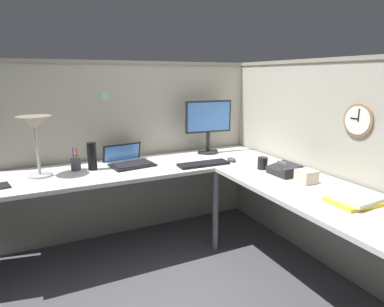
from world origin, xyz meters
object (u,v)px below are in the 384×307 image
keyboard (203,164)px  cell_phone (4,185)px  desk_lamp_dome (35,127)px  coffee_mug (263,163)px  monitor (208,123)px  tissue_box (306,176)px  thermos_flask (92,156)px  wall_clock (359,120)px  pen_cup (76,164)px  laptop (128,161)px  office_phone (285,170)px  book_stack (356,200)px  computer_mouse (231,160)px

keyboard → cell_phone: 1.46m
desk_lamp_dome → coffee_mug: (1.60, -0.55, -0.32)m
monitor → cell_phone: monitor is taller
tissue_box → cell_phone: bearing=156.4°
cell_phone → monitor: bearing=-4.9°
thermos_flask → desk_lamp_dome: bearing=-178.8°
coffee_mug → tissue_box: 0.41m
keyboard → cell_phone: (-1.46, 0.11, -0.01)m
monitor → cell_phone: 1.75m
wall_clock → monitor: bearing=111.3°
monitor → wall_clock: bearing=-68.7°
desk_lamp_dome → pen_cup: bearing=11.9°
desk_lamp_dome → wall_clock: bearing=-29.3°
thermos_flask → tissue_box: 1.61m
pen_cup → tissue_box: (1.40, -1.02, -0.01)m
laptop → office_phone: size_ratio=2.00×
book_stack → monitor: bearing=96.1°
keyboard → desk_lamp_dome: bearing=169.6°
cell_phone → tissue_box: 2.06m
keyboard → pen_cup: size_ratio=2.39×
laptop → computer_mouse: (0.83, -0.33, -0.01)m
laptop → pen_cup: pen_cup is taller
pen_cup → tissue_box: size_ratio=1.50×
desk_lamp_dome → thermos_flask: (0.38, 0.01, -0.25)m
book_stack → tissue_box: 0.41m
desk_lamp_dome → thermos_flask: 0.46m
pen_cup → office_phone: size_ratio=0.85×
laptop → keyboard: laptop is taller
cell_phone → tissue_box: bearing=-37.3°
laptop → keyboard: size_ratio=0.98×
cell_phone → coffee_mug: size_ratio=1.50×
office_phone → tissue_box: (0.01, -0.20, 0.01)m
monitor → desk_lamp_dome: monitor is taller
laptop → wall_clock: bearing=-42.6°
computer_mouse → wall_clock: size_ratio=0.47×
desk_lamp_dome → cell_phone: size_ratio=3.09×
pen_cup → office_phone: pen_cup is taller
laptop → computer_mouse: size_ratio=4.07×
keyboard → office_phone: 0.66m
office_phone → wall_clock: 0.60m
computer_mouse → tissue_box: bearing=-77.6°
thermos_flask → book_stack: thermos_flask is taller
pen_cup → keyboard: bearing=-17.5°
coffee_mug → wall_clock: 0.75m
monitor → book_stack: (0.16, -1.50, -0.27)m
coffee_mug → computer_mouse: bearing=107.1°
desk_lamp_dome → book_stack: desk_lamp_dome is taller
computer_mouse → laptop: bearing=158.5°
book_stack → wall_clock: wall_clock is taller
monitor → keyboard: size_ratio=1.16×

